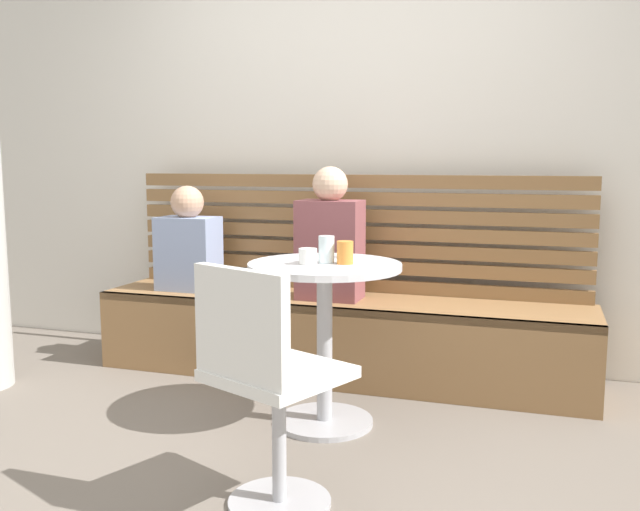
% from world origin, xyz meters
% --- Properties ---
extents(ground, '(8.00, 8.00, 0.00)m').
position_xyz_m(ground, '(0.00, 0.00, 0.00)').
color(ground, '#70665B').
extents(back_wall, '(5.20, 0.10, 2.90)m').
position_xyz_m(back_wall, '(0.00, 1.64, 1.45)').
color(back_wall, silver).
rests_on(back_wall, ground).
extents(booth_bench, '(2.70, 0.52, 0.44)m').
position_xyz_m(booth_bench, '(0.00, 1.20, 0.22)').
color(booth_bench, olive).
rests_on(booth_bench, ground).
extents(booth_backrest, '(2.65, 0.04, 0.67)m').
position_xyz_m(booth_backrest, '(0.00, 1.44, 0.78)').
color(booth_backrest, olive).
rests_on(booth_backrest, booth_bench).
extents(cafe_table, '(0.68, 0.68, 0.74)m').
position_xyz_m(cafe_table, '(0.14, 0.51, 0.52)').
color(cafe_table, '#ADADB2').
rests_on(cafe_table, ground).
extents(white_chair, '(0.52, 0.52, 0.85)m').
position_xyz_m(white_chair, '(0.19, -0.30, 0.46)').
color(white_chair, '#ADADB2').
rests_on(white_chair, ground).
extents(person_adult, '(0.34, 0.22, 0.72)m').
position_xyz_m(person_adult, '(-0.04, 1.18, 0.76)').
color(person_adult, brown).
rests_on(person_adult, booth_bench).
extents(person_child_left, '(0.34, 0.22, 0.61)m').
position_xyz_m(person_child_left, '(-0.90, 1.18, 0.71)').
color(person_child_left, '#8C9EC6').
rests_on(person_child_left, booth_bench).
extents(cup_espresso_small, '(0.06, 0.06, 0.05)m').
position_xyz_m(cup_espresso_small, '(0.18, 0.70, 0.77)').
color(cup_espresso_small, silver).
rests_on(cup_espresso_small, cafe_table).
extents(cup_tumbler_orange, '(0.07, 0.07, 0.10)m').
position_xyz_m(cup_tumbler_orange, '(0.23, 0.51, 0.79)').
color(cup_tumbler_orange, orange).
rests_on(cup_tumbler_orange, cafe_table).
extents(cup_glass_tall, '(0.07, 0.07, 0.12)m').
position_xyz_m(cup_glass_tall, '(0.15, 0.51, 0.80)').
color(cup_glass_tall, silver).
rests_on(cup_glass_tall, cafe_table).
extents(cup_ceramic_white, '(0.08, 0.08, 0.07)m').
position_xyz_m(cup_ceramic_white, '(0.09, 0.44, 0.78)').
color(cup_ceramic_white, white).
rests_on(cup_ceramic_white, cafe_table).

